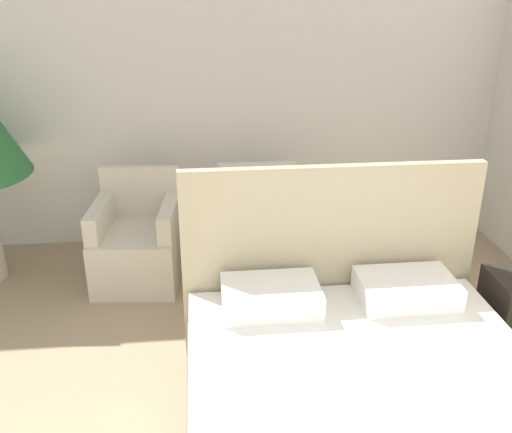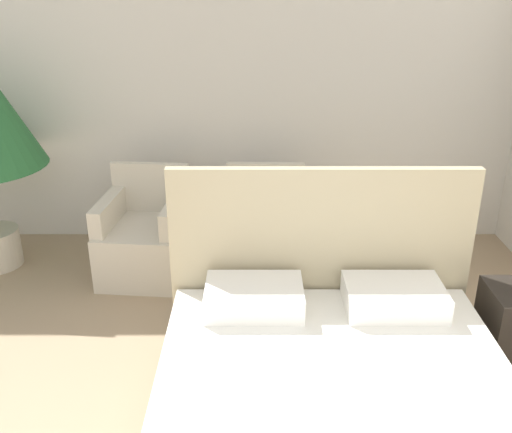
# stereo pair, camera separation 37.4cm
# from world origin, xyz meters

# --- Properties ---
(wall_back) EXTENTS (10.00, 0.06, 2.90)m
(wall_back) POSITION_xyz_m (0.00, 4.11, 1.45)
(wall_back) COLOR silver
(wall_back) RESTS_ON ground_plane
(bed) EXTENTS (1.74, 2.21, 1.19)m
(bed) POSITION_xyz_m (0.64, 1.35, 0.26)
(bed) COLOR brown
(bed) RESTS_ON ground_plane
(armchair_near_window_left) EXTENTS (0.67, 0.71, 0.81)m
(armchair_near_window_left) POSITION_xyz_m (-0.59, 3.36, 0.27)
(armchair_near_window_left) COLOR beige
(armchair_near_window_left) RESTS_ON ground_plane
(armchair_near_window_right) EXTENTS (0.63, 0.68, 0.81)m
(armchair_near_window_right) POSITION_xyz_m (0.33, 3.36, 0.27)
(armchair_near_window_right) COLOR beige
(armchair_near_window_right) RESTS_ON ground_plane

